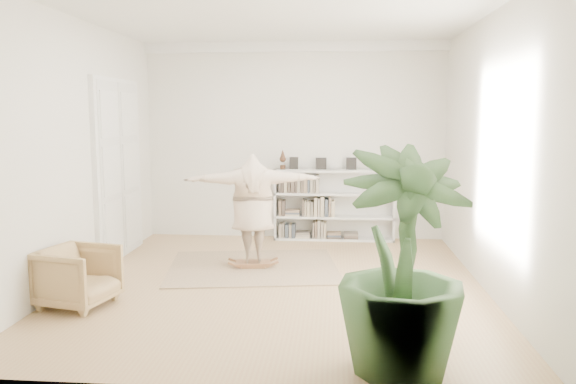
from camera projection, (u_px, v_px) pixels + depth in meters
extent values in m
plane|color=tan|center=(278.00, 284.00, 7.68)|extent=(6.00, 6.00, 0.00)
plane|color=silver|center=(294.00, 142.00, 10.39)|extent=(5.50, 0.00, 5.50)
plane|color=silver|center=(239.00, 177.00, 4.47)|extent=(5.50, 0.00, 5.50)
plane|color=silver|center=(78.00, 151.00, 7.66)|extent=(0.00, 6.00, 6.00)
plane|color=silver|center=(490.00, 153.00, 7.20)|extent=(0.00, 6.00, 6.00)
plane|color=white|center=(277.00, 12.00, 7.19)|extent=(6.00, 6.00, 0.00)
cube|color=white|center=(294.00, 47.00, 10.10)|extent=(5.50, 0.12, 0.18)
cube|color=white|center=(118.00, 171.00, 9.00)|extent=(0.08, 1.78, 2.92)
cube|color=silver|center=(110.00, 173.00, 8.60)|extent=(0.06, 0.78, 2.80)
cube|color=silver|center=(129.00, 168.00, 9.39)|extent=(0.06, 0.78, 2.80)
cube|color=silver|center=(276.00, 204.00, 10.38)|extent=(0.04, 0.35, 1.30)
cube|color=silver|center=(394.00, 206.00, 10.20)|extent=(0.04, 0.35, 1.30)
cube|color=silver|center=(334.00, 204.00, 10.45)|extent=(2.20, 0.04, 1.30)
cube|color=silver|center=(334.00, 239.00, 10.38)|extent=(2.20, 0.35, 0.04)
cube|color=silver|center=(334.00, 217.00, 10.32)|extent=(2.20, 0.35, 0.04)
cube|color=silver|center=(334.00, 194.00, 10.26)|extent=(2.20, 0.35, 0.04)
cube|color=silver|center=(335.00, 171.00, 10.21)|extent=(2.20, 0.35, 0.04)
cube|color=black|center=(294.00, 163.00, 10.30)|extent=(0.18, 0.07, 0.24)
cube|color=black|center=(321.00, 163.00, 10.26)|extent=(0.18, 0.07, 0.24)
cube|color=black|center=(351.00, 163.00, 10.21)|extent=(0.18, 0.07, 0.24)
cube|color=black|center=(379.00, 163.00, 10.17)|extent=(0.18, 0.07, 0.24)
imported|color=tan|center=(78.00, 277.00, 6.73)|extent=(0.94, 0.93, 0.73)
cube|color=tan|center=(253.00, 267.00, 8.48)|extent=(2.78, 2.36, 0.02)
cube|color=brown|center=(253.00, 263.00, 8.47)|extent=(0.56, 0.39, 0.03)
cube|color=brown|center=(253.00, 265.00, 8.48)|extent=(0.36, 0.11, 0.04)
cube|color=brown|center=(253.00, 265.00, 8.48)|extent=(0.36, 0.11, 0.04)
cube|color=brown|center=(253.00, 263.00, 8.47)|extent=(0.21, 0.08, 0.11)
cube|color=brown|center=(253.00, 263.00, 8.47)|extent=(0.21, 0.08, 0.11)
imported|color=beige|center=(253.00, 206.00, 8.35)|extent=(2.07, 0.85, 1.63)
imported|color=#33552A|center=(402.00, 262.00, 4.91)|extent=(1.45, 1.45, 2.03)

